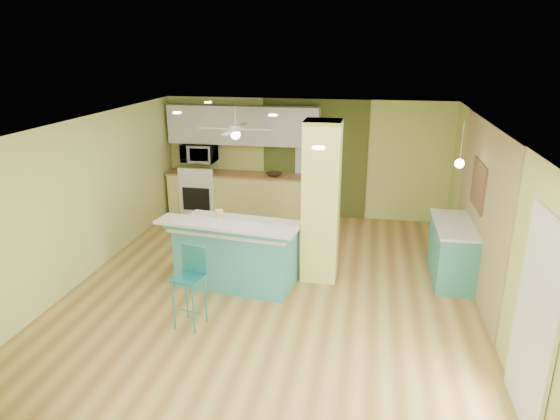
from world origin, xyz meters
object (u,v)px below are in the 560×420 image
object	(u,v)px
peninsula	(237,253)
canister	(219,214)
side_counter	(452,251)
fruit_bowl	(274,174)
bar_stool	(191,274)

from	to	relation	value
peninsula	canister	world-z (taller)	peninsula
peninsula	side_counter	size ratio (longest dim) A/B	1.48
peninsula	fruit_bowl	xyz separation A→B (m)	(-0.02, 3.10, 0.46)
bar_stool	fruit_bowl	distance (m)	4.36
peninsula	side_counter	distance (m)	3.38
side_counter	fruit_bowl	bearing A→B (deg)	145.25
bar_stool	canister	size ratio (longest dim) A/B	7.47
canister	bar_stool	bearing A→B (deg)	-87.42
side_counter	fruit_bowl	world-z (taller)	fruit_bowl
fruit_bowl	side_counter	bearing A→B (deg)	-34.75
bar_stool	peninsula	bearing A→B (deg)	90.40
peninsula	bar_stool	distance (m)	1.29
fruit_bowl	canister	world-z (taller)	canister
peninsula	side_counter	world-z (taller)	peninsula
side_counter	fruit_bowl	xyz separation A→B (m)	(-3.30, 2.29, 0.52)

